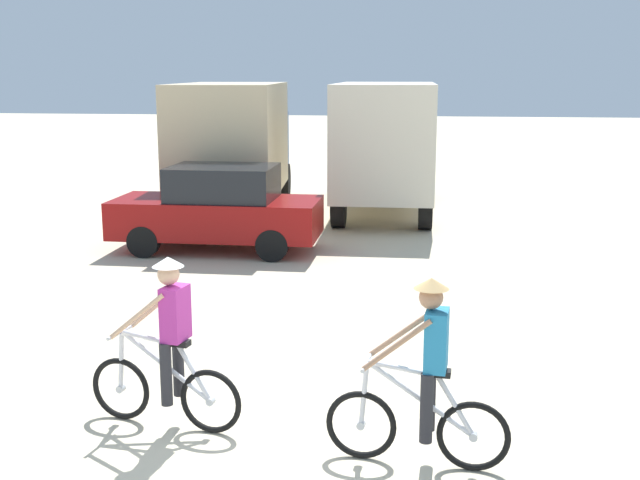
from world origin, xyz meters
TOP-DOWN VIEW (x-y plane):
  - ground_plane at (0.00, 0.00)m, footprint 120.00×120.00m
  - box_truck_tan_camper at (-3.17, 12.43)m, footprint 2.94×6.93m
  - box_truck_cream_rv at (0.67, 13.20)m, footprint 2.50×6.79m
  - sedan_parked at (-2.47, 8.07)m, footprint 4.20×1.78m
  - cyclist_orange_shirt at (-0.86, -0.13)m, footprint 1.71×0.55m
  - cyclist_cowboy_hat at (1.74, -0.62)m, footprint 1.73×0.52m

SIDE VIEW (x-z plane):
  - ground_plane at x=0.00m, z-range 0.00..0.00m
  - cyclist_orange_shirt at x=-0.86m, z-range -0.06..1.76m
  - cyclist_cowboy_hat at x=1.74m, z-range -0.06..1.76m
  - sedan_parked at x=-2.47m, z-range 0.00..1.76m
  - box_truck_tan_camper at x=-3.17m, z-range 0.20..3.55m
  - box_truck_cream_rv at x=0.67m, z-range 0.20..3.55m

